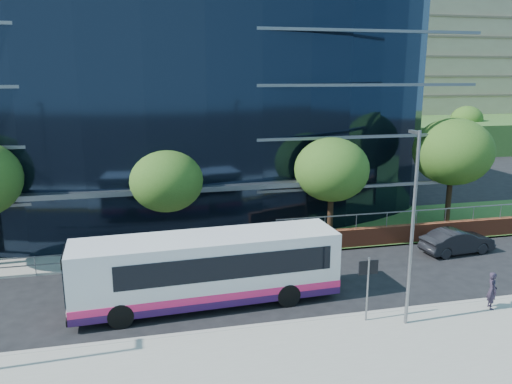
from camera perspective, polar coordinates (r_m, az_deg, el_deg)
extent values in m
plane|color=black|center=(22.20, -0.33, -14.12)|extent=(200.00, 200.00, 0.00)
cube|color=gray|center=(18.00, 3.46, -21.03)|extent=(80.00, 8.00, 0.15)
cube|color=gray|center=(21.30, 0.29, -15.14)|extent=(80.00, 0.25, 0.16)
cube|color=gold|center=(21.51, 0.16, -15.06)|extent=(80.00, 0.08, 0.01)
cube|color=gold|center=(21.64, 0.07, -14.88)|extent=(80.00, 0.08, 0.01)
cube|color=gray|center=(31.93, -15.45, -5.80)|extent=(50.00, 8.00, 0.10)
cube|color=black|center=(43.29, -12.83, 10.00)|extent=(38.00, 16.00, 16.00)
cube|color=#595E66|center=(29.46, -12.10, 0.18)|extent=(22.00, 1.20, 0.30)
cube|color=slate|center=(28.02, -19.97, -6.66)|extent=(24.00, 0.05, 0.05)
cube|color=slate|center=(28.17, -19.89, -7.52)|extent=(24.00, 0.05, 0.05)
cylinder|color=slate|center=(28.19, -19.88, -7.62)|extent=(0.04, 0.04, 1.10)
cube|color=#2D511E|center=(83.96, 12.72, 7.31)|extent=(60.00, 42.00, 4.00)
cube|color=tan|center=(85.63, 12.64, 17.48)|extent=(50.00, 12.00, 26.00)
cylinder|color=slate|center=(21.54, 12.62, -10.79)|extent=(0.08, 0.08, 2.80)
cube|color=black|center=(21.20, 12.73, -8.42)|extent=(0.85, 0.06, 0.60)
cylinder|color=black|center=(30.07, -9.98, -3.93)|extent=(0.36, 0.36, 2.86)
ellipsoid|color=#1F3C11|center=(29.38, -10.20, 1.28)|extent=(4.29, 4.29, 3.65)
cylinder|color=black|center=(31.64, 8.47, -2.80)|extent=(0.36, 0.36, 3.08)
ellipsoid|color=#1F3C11|center=(30.95, 8.65, 2.56)|extent=(4.62, 4.62, 3.93)
cylinder|color=black|center=(36.61, 21.12, -1.01)|extent=(0.36, 0.36, 3.52)
ellipsoid|color=#1F3C11|center=(35.97, 21.58, 4.31)|extent=(5.28, 5.28, 4.49)
cylinder|color=black|center=(66.24, 12.41, 5.41)|extent=(0.36, 0.36, 3.08)
ellipsoid|color=#1F3C11|center=(65.91, 12.54, 8.00)|extent=(4.62, 4.62, 3.93)
cylinder|color=black|center=(76.11, 22.76, 5.59)|extent=(0.36, 0.36, 2.86)
ellipsoid|color=#1F3C11|center=(75.84, 22.94, 7.68)|extent=(4.29, 4.29, 3.65)
cylinder|color=slate|center=(20.83, 17.43, -4.28)|extent=(0.14, 0.14, 8.00)
cube|color=slate|center=(20.34, 17.69, 6.54)|extent=(0.15, 0.70, 0.12)
cube|color=silver|center=(22.75, -5.59, -8.50)|extent=(11.93, 3.23, 2.85)
cube|color=#2C1045|center=(23.25, -5.52, -11.39)|extent=(11.96, 3.28, 0.32)
cube|color=#D91F5E|center=(23.12, -5.53, -10.67)|extent=(11.96, 3.28, 0.32)
cube|color=black|center=(22.72, -4.00, -7.41)|extent=(9.57, 3.17, 1.07)
cube|color=black|center=(22.54, -20.82, -9.20)|extent=(0.19, 2.31, 1.67)
cube|color=black|center=(22.20, -21.06, -6.83)|extent=(0.20, 2.21, 0.43)
cube|color=yellow|center=(22.45, -21.10, -6.61)|extent=(0.09, 1.18, 0.24)
cube|color=black|center=(23.11, -20.52, -12.53)|extent=(0.22, 2.58, 0.26)
cylinder|color=black|center=(21.87, -15.22, -13.49)|extent=(1.09, 0.37, 1.07)
cylinder|color=black|center=(22.97, 3.70, -11.67)|extent=(1.09, 0.37, 1.07)
imported|color=black|center=(31.58, 22.00, -5.24)|extent=(4.48, 1.95, 1.43)
imported|color=#282030|center=(24.59, 25.37, -10.12)|extent=(0.57, 0.71, 1.68)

